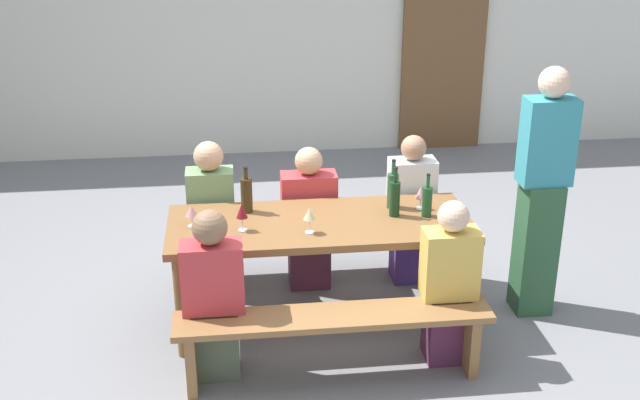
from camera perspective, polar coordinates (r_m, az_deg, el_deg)
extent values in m
plane|color=slate|center=(5.60, 0.00, -8.54)|extent=(24.00, 24.00, 0.00)
cube|color=silver|center=(8.58, -2.96, 13.85)|extent=(14.00, 0.20, 3.20)
cube|color=brown|center=(8.83, 8.79, 10.24)|extent=(0.90, 0.06, 2.10)
cube|color=brown|center=(5.26, 0.00, -1.76)|extent=(2.00, 0.78, 0.05)
cylinder|color=brown|center=(5.12, -9.91, -7.56)|extent=(0.07, 0.07, 0.70)
cylinder|color=brown|center=(5.32, 10.35, -6.39)|extent=(0.07, 0.07, 0.70)
cylinder|color=brown|center=(5.70, -9.62, -4.27)|extent=(0.07, 0.07, 0.70)
cylinder|color=brown|center=(5.88, 8.56, -3.34)|extent=(0.07, 0.07, 0.70)
cube|color=olive|center=(4.79, 0.97, -8.35)|extent=(1.90, 0.30, 0.04)
cube|color=olive|center=(4.89, -9.14, -11.10)|extent=(0.06, 0.24, 0.41)
cube|color=olive|center=(5.08, 10.62, -9.82)|extent=(0.06, 0.24, 0.41)
cube|color=olive|center=(6.01, -0.76, -1.65)|extent=(1.90, 0.30, 0.04)
cube|color=olive|center=(6.08, -8.74, -3.94)|extent=(0.06, 0.24, 0.41)
cube|color=olive|center=(6.24, 7.03, -3.15)|extent=(0.06, 0.24, 0.41)
cylinder|color=#194723|center=(5.33, 7.63, -0.13)|extent=(0.07, 0.07, 0.20)
cylinder|color=#194723|center=(5.28, 7.71, 1.31)|extent=(0.02, 0.02, 0.08)
cylinder|color=black|center=(5.26, 7.73, 1.80)|extent=(0.03, 0.03, 0.01)
cylinder|color=#143319|center=(5.31, 5.35, 0.07)|extent=(0.07, 0.07, 0.24)
cylinder|color=#143319|center=(5.25, 5.41, 1.74)|extent=(0.02, 0.02, 0.09)
cylinder|color=black|center=(5.23, 5.43, 2.29)|extent=(0.03, 0.03, 0.01)
cylinder|color=#234C2D|center=(5.44, 5.21, 0.66)|extent=(0.08, 0.08, 0.24)
cylinder|color=#234C2D|center=(5.38, 5.27, 2.30)|extent=(0.03, 0.03, 0.09)
cylinder|color=black|center=(5.36, 5.29, 2.82)|extent=(0.03, 0.03, 0.01)
cylinder|color=#332814|center=(5.37, -5.25, 0.33)|extent=(0.08, 0.08, 0.24)
cylinder|color=#332814|center=(5.32, -5.31, 1.88)|extent=(0.03, 0.03, 0.07)
cylinder|color=black|center=(5.30, -5.33, 2.30)|extent=(0.03, 0.03, 0.01)
cylinder|color=silver|center=(5.24, -9.07, -1.84)|extent=(0.06, 0.06, 0.01)
cylinder|color=silver|center=(5.22, -9.10, -1.47)|extent=(0.01, 0.01, 0.07)
cone|color=#D18C93|center=(5.20, -9.15, -0.75)|extent=(0.08, 0.08, 0.07)
cylinder|color=silver|center=(5.48, 7.14, -0.58)|extent=(0.06, 0.06, 0.01)
cylinder|color=silver|center=(5.47, 7.16, -0.21)|extent=(0.01, 0.01, 0.07)
cone|color=#D18C93|center=(5.44, 7.20, 0.56)|extent=(0.08, 0.08, 0.09)
cylinder|color=silver|center=(5.14, -5.53, -2.15)|extent=(0.06, 0.06, 0.01)
cylinder|color=silver|center=(5.12, -5.55, -1.68)|extent=(0.01, 0.01, 0.08)
cone|color=maroon|center=(5.08, -5.59, -0.76)|extent=(0.07, 0.07, 0.10)
cylinder|color=silver|center=(5.08, -0.74, -2.32)|extent=(0.06, 0.06, 0.01)
cylinder|color=silver|center=(5.06, -0.74, -1.83)|extent=(0.01, 0.01, 0.09)
cone|color=beige|center=(5.03, -0.75, -0.97)|extent=(0.08, 0.08, 0.08)
cube|color=#4D5841|center=(5.00, -7.41, -9.90)|extent=(0.28, 0.24, 0.45)
cube|color=#C6383D|center=(4.78, -7.67, -5.44)|extent=(0.37, 0.20, 0.43)
sphere|color=#846047|center=(4.64, -7.88, -1.95)|extent=(0.21, 0.21, 0.21)
cube|color=#572643|center=(5.16, 8.95, -8.87)|extent=(0.25, 0.24, 0.45)
cube|color=gold|center=(4.95, 9.26, -4.48)|extent=(0.34, 0.20, 0.43)
sphere|color=beige|center=(4.81, 9.49, -1.16)|extent=(0.19, 0.19, 0.19)
cube|color=#2A5263|center=(5.93, -7.54, -4.36)|extent=(0.25, 0.24, 0.45)
cube|color=#729966|center=(5.74, -7.77, -0.17)|extent=(0.33, 0.20, 0.49)
sphere|color=tan|center=(5.62, -7.96, 3.11)|extent=(0.21, 0.21, 0.21)
cube|color=#55263B|center=(5.96, -0.78, -4.04)|extent=(0.30, 0.24, 0.45)
cube|color=#C6383D|center=(5.77, -0.80, -0.13)|extent=(0.40, 0.20, 0.43)
sphere|color=tan|center=(5.66, -0.81, 2.80)|extent=(0.20, 0.20, 0.20)
cube|color=#472B71|center=(6.07, 6.34, -3.65)|extent=(0.25, 0.24, 0.45)
cube|color=silver|center=(5.88, 6.54, 0.54)|extent=(0.34, 0.20, 0.51)
sphere|color=#A87A5B|center=(5.76, 6.69, 3.71)|extent=(0.18, 0.18, 0.18)
cube|color=#2C5736|center=(5.71, 15.11, -3.29)|extent=(0.25, 0.24, 0.96)
cube|color=teal|center=(5.43, 15.92, 4.04)|extent=(0.33, 0.20, 0.58)
sphere|color=beige|center=(5.32, 16.37, 8.05)|extent=(0.21, 0.21, 0.21)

